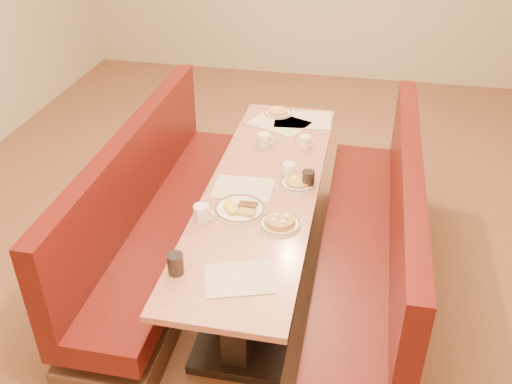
% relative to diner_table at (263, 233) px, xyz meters
% --- Properties ---
extents(ground, '(8.00, 8.00, 0.00)m').
position_rel_diner_table_xyz_m(ground, '(0.00, 0.00, -0.37)').
color(ground, '#9E6647').
rests_on(ground, ground).
extents(diner_table, '(0.70, 2.50, 0.75)m').
position_rel_diner_table_xyz_m(diner_table, '(0.00, 0.00, 0.00)').
color(diner_table, black).
rests_on(diner_table, ground).
extents(booth_left, '(0.55, 2.50, 1.05)m').
position_rel_diner_table_xyz_m(booth_left, '(-0.73, 0.00, -0.01)').
color(booth_left, '#4C3326').
rests_on(booth_left, ground).
extents(booth_right, '(0.55, 2.50, 1.05)m').
position_rel_diner_table_xyz_m(booth_right, '(0.73, 0.00, -0.01)').
color(booth_right, '#4C3326').
rests_on(booth_right, ground).
extents(placemat_near_left, '(0.39, 0.30, 0.00)m').
position_rel_diner_table_xyz_m(placemat_near_left, '(-0.12, -0.05, 0.38)').
color(placemat_near_left, beige).
rests_on(placemat_near_left, diner_table).
extents(placemat_near_right, '(0.41, 0.35, 0.00)m').
position_rel_diner_table_xyz_m(placemat_near_right, '(0.05, -0.90, 0.38)').
color(placemat_near_right, beige).
rests_on(placemat_near_right, diner_table).
extents(placemat_far_left, '(0.51, 0.46, 0.00)m').
position_rel_diner_table_xyz_m(placemat_far_left, '(-0.05, 0.93, 0.38)').
color(placemat_far_left, beige).
rests_on(placemat_far_left, diner_table).
extents(placemat_far_right, '(0.47, 0.37, 0.00)m').
position_rel_diner_table_xyz_m(placemat_far_right, '(0.12, 1.03, 0.38)').
color(placemat_far_right, beige).
rests_on(placemat_far_right, diner_table).
extents(pancake_plate, '(0.24, 0.24, 0.05)m').
position_rel_diner_table_xyz_m(pancake_plate, '(0.17, -0.40, 0.39)').
color(pancake_plate, white).
rests_on(pancake_plate, diner_table).
extents(eggs_plate, '(0.31, 0.31, 0.06)m').
position_rel_diner_table_xyz_m(eggs_plate, '(-0.09, -0.30, 0.39)').
color(eggs_plate, white).
rests_on(eggs_plate, diner_table).
extents(extra_plate_mid, '(0.24, 0.24, 0.05)m').
position_rel_diner_table_xyz_m(extra_plate_mid, '(0.21, 0.06, 0.39)').
color(extra_plate_mid, white).
rests_on(extra_plate_mid, diner_table).
extents(extra_plate_far, '(0.23, 0.23, 0.05)m').
position_rel_diner_table_xyz_m(extra_plate_far, '(-0.09, 1.10, 0.39)').
color(extra_plate_far, white).
rests_on(extra_plate_far, diner_table).
extents(coffee_mug_a, '(0.12, 0.09, 0.09)m').
position_rel_diner_table_xyz_m(coffee_mug_a, '(0.14, 0.16, 0.42)').
color(coffee_mug_a, white).
rests_on(coffee_mug_a, diner_table).
extents(coffee_mug_b, '(0.13, 0.09, 0.10)m').
position_rel_diner_table_xyz_m(coffee_mug_b, '(-0.28, -0.44, 0.43)').
color(coffee_mug_b, white).
rests_on(coffee_mug_b, diner_table).
extents(coffee_mug_c, '(0.12, 0.08, 0.09)m').
position_rel_diner_table_xyz_m(coffee_mug_c, '(0.20, 0.58, 0.42)').
color(coffee_mug_c, white).
rests_on(coffee_mug_c, diner_table).
extents(coffee_mug_d, '(0.13, 0.09, 0.10)m').
position_rel_diner_table_xyz_m(coffee_mug_d, '(-0.09, 0.54, 0.43)').
color(coffee_mug_d, white).
rests_on(coffee_mug_d, diner_table).
extents(soda_tumbler_near, '(0.08, 0.08, 0.12)m').
position_rel_diner_table_xyz_m(soda_tumbler_near, '(-0.28, -0.91, 0.43)').
color(soda_tumbler_near, black).
rests_on(soda_tumbler_near, diner_table).
extents(soda_tumbler_mid, '(0.08, 0.08, 0.11)m').
position_rel_diner_table_xyz_m(soda_tumbler_mid, '(0.28, 0.06, 0.43)').
color(soda_tumbler_mid, black).
rests_on(soda_tumbler_mid, diner_table).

